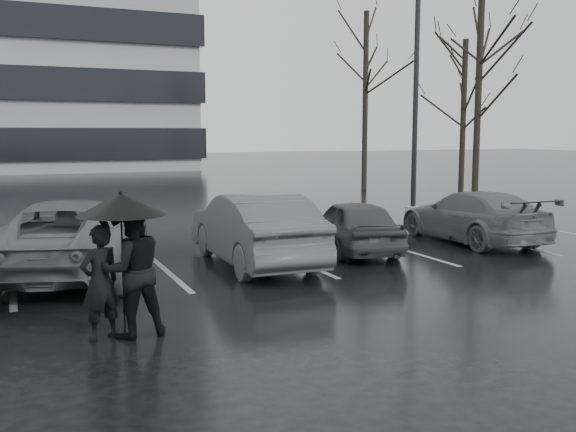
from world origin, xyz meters
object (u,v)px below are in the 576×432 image
(car_west_a, at_px, (254,229))
(car_west_b, at_px, (73,237))
(pedestrian_left, at_px, (100,283))
(pedestrian_right, at_px, (132,270))
(tree_north, at_px, (365,101))
(tree_ne, at_px, (463,116))
(lamp_post, at_px, (416,79))
(car_main, at_px, (353,226))
(car_east, at_px, (472,216))
(tree_east, at_px, (478,100))

(car_west_a, bearing_deg, car_west_b, -6.86)
(pedestrian_left, distance_m, pedestrian_right, 0.44)
(car_west_a, height_order, tree_north, tree_north)
(pedestrian_right, bearing_deg, tree_ne, -144.58)
(car_west_b, relative_size, lamp_post, 0.53)
(pedestrian_right, relative_size, lamp_post, 0.18)
(car_west_b, xyz_separation_m, lamp_post, (11.61, 5.59, 3.80))
(pedestrian_left, height_order, tree_north, tree_north)
(car_main, relative_size, pedestrian_left, 2.36)
(car_east, bearing_deg, car_west_b, 1.11)
(car_west_a, xyz_separation_m, lamp_post, (8.08, 6.08, 3.78))
(car_main, height_order, car_east, car_east)
(car_main, relative_size, car_west_a, 0.80)
(car_main, xyz_separation_m, pedestrian_left, (-6.12, -4.21, 0.15))
(lamp_post, distance_m, tree_east, 4.76)
(car_main, bearing_deg, car_east, -168.43)
(pedestrian_left, bearing_deg, car_west_b, -114.20)
(car_east, relative_size, tree_east, 0.55)
(car_main, distance_m, pedestrian_left, 7.43)
(lamp_post, height_order, tree_north, lamp_post)
(car_east, bearing_deg, tree_ne, -126.10)
(pedestrian_right, bearing_deg, pedestrian_left, -9.60)
(car_west_a, distance_m, car_east, 6.00)
(pedestrian_left, xyz_separation_m, tree_north, (14.93, 18.89, 3.49))
(tree_north, bearing_deg, car_west_a, -127.00)
(car_west_b, relative_size, tree_north, 0.62)
(car_east, distance_m, tree_ne, 14.91)
(car_west_a, relative_size, pedestrian_right, 2.51)
(tree_east, distance_m, tree_ne, 4.74)
(tree_north, bearing_deg, tree_east, -81.87)
(lamp_post, distance_m, tree_ne, 9.12)
(lamp_post, height_order, tree_east, lamp_post)
(car_west_a, bearing_deg, tree_ne, -139.82)
(tree_ne, bearing_deg, tree_east, -122.01)
(car_west_a, xyz_separation_m, tree_north, (11.37, 15.09, 3.51))
(tree_north, bearing_deg, car_east, -110.23)
(car_west_b, relative_size, pedestrian_left, 3.43)
(pedestrian_left, bearing_deg, tree_ne, -162.96)
(car_west_a, relative_size, lamp_post, 0.46)
(car_west_a, relative_size, tree_east, 0.56)
(car_west_a, height_order, car_west_b, car_west_a)
(tree_east, height_order, tree_ne, tree_east)
(car_west_b, bearing_deg, tree_east, -137.93)
(car_west_a, distance_m, car_west_b, 3.56)
(lamp_post, bearing_deg, car_east, -110.47)
(tree_north, bearing_deg, lamp_post, -110.08)
(car_west_a, relative_size, car_east, 1.02)
(tree_ne, bearing_deg, car_west_a, -140.89)
(car_main, distance_m, tree_ne, 17.21)
(car_west_b, height_order, tree_east, tree_east)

